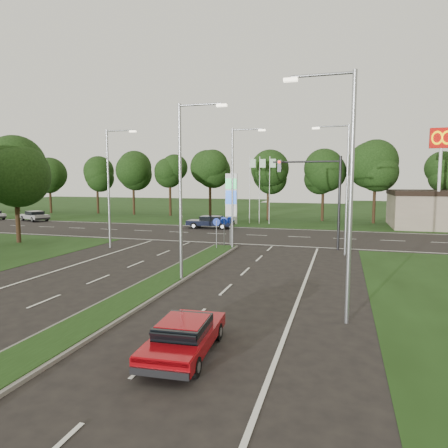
# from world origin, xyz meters

# --- Properties ---
(ground) EXTENTS (160.00, 160.00, 0.00)m
(ground) POSITION_xyz_m (0.00, 0.00, 0.00)
(ground) COLOR black
(ground) RESTS_ON ground
(verge_far) EXTENTS (160.00, 50.00, 0.02)m
(verge_far) POSITION_xyz_m (0.00, 55.00, 0.00)
(verge_far) COLOR black
(verge_far) RESTS_ON ground
(cross_road) EXTENTS (160.00, 12.00, 0.02)m
(cross_road) POSITION_xyz_m (0.00, 24.00, 0.00)
(cross_road) COLOR black
(cross_road) RESTS_ON ground
(median_kerb) EXTENTS (2.00, 26.00, 0.12)m
(median_kerb) POSITION_xyz_m (0.00, 4.00, 0.06)
(median_kerb) COLOR slate
(median_kerb) RESTS_ON ground
(streetlight_median_near) EXTENTS (2.53, 0.22, 9.00)m
(streetlight_median_near) POSITION_xyz_m (1.00, 6.00, 5.08)
(streetlight_median_near) COLOR gray
(streetlight_median_near) RESTS_ON ground
(streetlight_median_far) EXTENTS (2.53, 0.22, 9.00)m
(streetlight_median_far) POSITION_xyz_m (1.00, 16.00, 5.08)
(streetlight_median_far) COLOR gray
(streetlight_median_far) RESTS_ON ground
(streetlight_left_far) EXTENTS (2.53, 0.22, 9.00)m
(streetlight_left_far) POSITION_xyz_m (-8.30, 14.00, 5.08)
(streetlight_left_far) COLOR gray
(streetlight_left_far) RESTS_ON ground
(streetlight_right_far) EXTENTS (2.53, 0.22, 9.00)m
(streetlight_right_far) POSITION_xyz_m (8.80, 16.00, 5.08)
(streetlight_right_far) COLOR gray
(streetlight_right_far) RESTS_ON ground
(streetlight_right_near) EXTENTS (2.53, 0.22, 9.00)m
(streetlight_right_near) POSITION_xyz_m (8.80, 2.00, 5.08)
(streetlight_right_near) COLOR gray
(streetlight_right_near) RESTS_ON ground
(traffic_signal) EXTENTS (5.10, 0.42, 7.00)m
(traffic_signal) POSITION_xyz_m (7.19, 18.00, 4.65)
(traffic_signal) COLOR black
(traffic_signal) RESTS_ON ground
(median_signs) EXTENTS (1.16, 1.76, 2.38)m
(median_signs) POSITION_xyz_m (0.00, 16.40, 1.71)
(median_signs) COLOR gray
(median_signs) RESTS_ON ground
(gas_pylon) EXTENTS (5.80, 1.26, 8.00)m
(gas_pylon) POSITION_xyz_m (-3.79, 33.05, 3.20)
(gas_pylon) COLOR silver
(gas_pylon) RESTS_ON ground
(mcdonalds_sign) EXTENTS (2.20, 0.47, 10.40)m
(mcdonalds_sign) POSITION_xyz_m (18.00, 31.97, 7.99)
(mcdonalds_sign) COLOR silver
(mcdonalds_sign) RESTS_ON ground
(tree_left_far) EXTENTS (5.20, 5.20, 8.86)m
(tree_left_far) POSITION_xyz_m (-17.90, 13.93, 6.11)
(tree_left_far) COLOR black
(tree_left_far) RESTS_ON ground
(treeline_far) EXTENTS (6.00, 6.00, 9.90)m
(treeline_far) POSITION_xyz_m (0.10, 39.93, 6.83)
(treeline_far) COLOR black
(treeline_far) RESTS_ON ground
(red_sedan) EXTENTS (1.88, 4.07, 1.09)m
(red_sedan) POSITION_xyz_m (4.30, -2.18, 0.59)
(red_sedan) COLOR #97080E
(red_sedan) RESTS_ON ground
(navy_sedan) EXTENTS (5.06, 2.30, 1.36)m
(navy_sedan) POSITION_xyz_m (-4.95, 28.00, 0.73)
(navy_sedan) COLOR black
(navy_sedan) RESTS_ON ground
(far_car_a) EXTENTS (4.89, 3.60, 1.30)m
(far_car_a) POSITION_xyz_m (-29.07, 28.99, 0.69)
(far_car_a) COLOR #9C9C9C
(far_car_a) RESTS_ON ground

